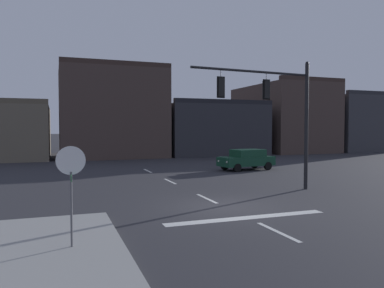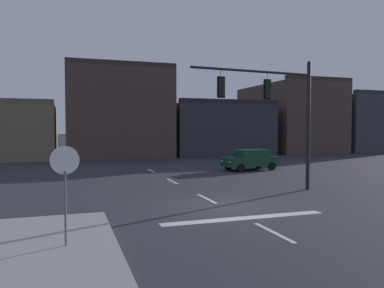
# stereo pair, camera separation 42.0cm
# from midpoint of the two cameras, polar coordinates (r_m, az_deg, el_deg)

# --- Properties ---
(ground_plane) EXTENTS (400.00, 400.00, 0.00)m
(ground_plane) POSITION_cam_midpoint_polar(r_m,az_deg,el_deg) (16.00, 4.21, -9.48)
(ground_plane) COLOR #2B2B30
(sidewalk_near_corner) EXTENTS (5.00, 8.00, 0.15)m
(sidewalk_near_corner) POSITION_cam_midpoint_polar(r_m,az_deg,el_deg) (10.83, -25.02, -15.16)
(sidewalk_near_corner) COLOR gray
(sidewalk_near_corner) RESTS_ON ground
(stop_bar_paint) EXTENTS (6.40, 0.50, 0.01)m
(stop_bar_paint) POSITION_cam_midpoint_polar(r_m,az_deg,el_deg) (14.24, 7.56, -10.98)
(stop_bar_paint) COLOR silver
(stop_bar_paint) RESTS_ON ground
(lane_centreline) EXTENTS (0.16, 26.40, 0.01)m
(lane_centreline) POSITION_cam_midpoint_polar(r_m,az_deg,el_deg) (17.81, 1.55, -8.23)
(lane_centreline) COLOR silver
(lane_centreline) RESTS_ON ground
(signal_mast_near_side) EXTENTS (6.89, 0.70, 6.84)m
(signal_mast_near_side) POSITION_cam_midpoint_polar(r_m,az_deg,el_deg) (19.88, 12.04, 5.91)
(signal_mast_near_side) COLOR black
(signal_mast_near_side) RESTS_ON ground
(stop_sign) EXTENTS (0.76, 0.64, 2.83)m
(stop_sign) POSITION_cam_midpoint_polar(r_m,az_deg,el_deg) (10.54, -18.93, -4.02)
(stop_sign) COLOR #56565B
(stop_sign) RESTS_ON ground
(car_lot_nearside) EXTENTS (4.63, 2.42, 1.61)m
(car_lot_nearside) POSITION_cam_midpoint_polar(r_m,az_deg,el_deg) (29.83, 7.87, -2.26)
(car_lot_nearside) COLOR #143D28
(car_lot_nearside) RESTS_ON ground
(building_row) EXTENTS (58.13, 13.82, 10.17)m
(building_row) POSITION_cam_midpoint_polar(r_m,az_deg,el_deg) (47.21, -0.13, 3.21)
(building_row) COLOR #665B4C
(building_row) RESTS_ON ground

